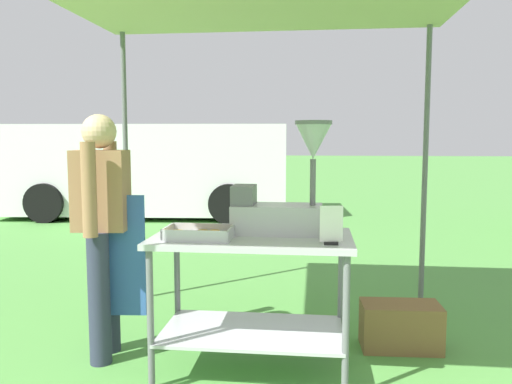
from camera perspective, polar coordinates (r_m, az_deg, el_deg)
ground_plane at (r=7.88m, az=5.50°, el=-4.71°), size 70.00×70.00×0.00m
donut_cart at (r=3.24m, az=-0.41°, el=-8.84°), size 1.21×0.69×0.86m
donut_tray at (r=3.11m, az=-6.32°, el=-4.66°), size 0.40×0.26×0.07m
donut_fryer at (r=3.23m, az=3.04°, el=-0.53°), size 0.61×0.28×0.70m
menu_sign at (r=2.95m, az=8.27°, el=-3.95°), size 0.13×0.05×0.22m
vendor at (r=3.53m, az=-16.46°, el=-3.32°), size 0.46×0.54×1.61m
supply_crate at (r=3.85m, az=15.57°, el=-14.00°), size 0.55×0.32×0.32m
van_white at (r=10.00m, az=-11.79°, el=2.52°), size 5.27×2.40×1.69m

